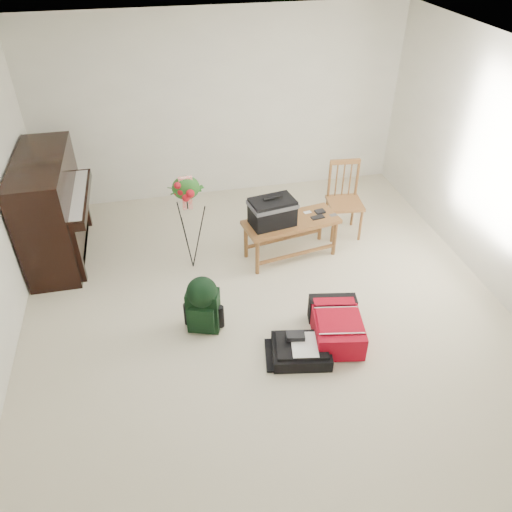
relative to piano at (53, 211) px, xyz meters
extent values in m
cube|color=beige|center=(2.19, -1.60, -0.60)|extent=(5.00, 5.50, 0.01)
cube|color=white|center=(2.19, -1.60, 1.90)|extent=(5.00, 5.50, 0.01)
cube|color=silver|center=(2.19, 1.15, 0.65)|extent=(5.00, 0.04, 2.50)
cube|color=black|center=(-0.01, 0.00, 0.03)|extent=(0.55, 1.50, 1.25)
cube|color=black|center=(0.29, 0.00, 0.13)|extent=(0.28, 1.30, 0.10)
cube|color=white|center=(0.29, 0.00, 0.18)|extent=(0.22, 1.20, 0.02)
cube|color=black|center=(0.04, 0.00, -0.55)|extent=(0.45, 1.30, 0.10)
cube|color=brown|center=(2.69, -0.64, -0.12)|extent=(1.17, 0.63, 0.04)
cylinder|color=brown|center=(2.19, -0.82, -0.37)|extent=(0.05, 0.05, 0.46)
cylinder|color=brown|center=(2.19, -0.46, -0.37)|extent=(0.05, 0.05, 0.46)
cylinder|color=brown|center=(3.19, -0.82, -0.37)|extent=(0.05, 0.05, 0.46)
cylinder|color=brown|center=(3.19, -0.46, -0.37)|extent=(0.05, 0.05, 0.46)
cube|color=brown|center=(3.48, -0.31, -0.16)|extent=(0.45, 0.45, 0.04)
cylinder|color=brown|center=(3.30, -0.48, -0.39)|extent=(0.04, 0.04, 0.42)
cylinder|color=brown|center=(3.30, -0.13, -0.39)|extent=(0.04, 0.04, 0.42)
cylinder|color=brown|center=(3.66, -0.48, -0.39)|extent=(0.04, 0.04, 0.42)
cylinder|color=brown|center=(3.66, -0.13, -0.39)|extent=(0.04, 0.04, 0.42)
cube|color=brown|center=(3.48, -0.13, 0.32)|extent=(0.38, 0.08, 0.06)
cylinder|color=brown|center=(3.30, -0.13, 0.09)|extent=(0.04, 0.04, 0.51)
cylinder|color=brown|center=(3.66, -0.13, 0.09)|extent=(0.04, 0.04, 0.51)
cube|color=#B7071C|center=(2.76, -2.08, -0.45)|extent=(0.57, 0.75, 0.26)
cube|color=black|center=(2.76, -1.82, -0.45)|extent=(0.49, 0.24, 0.28)
cube|color=#B7071C|center=(2.76, -2.13, -0.31)|extent=(0.47, 0.45, 0.02)
cube|color=silver|center=(2.76, -2.32, -0.30)|extent=(0.42, 0.09, 0.01)
cube|color=black|center=(2.36, -2.24, -0.53)|extent=(0.61, 0.52, 0.13)
cube|color=black|center=(2.36, -2.24, -0.45)|extent=(0.54, 0.45, 0.03)
cube|color=white|center=(2.38, -2.26, -0.43)|extent=(0.29, 0.36, 0.01)
cube|color=black|center=(2.30, -2.17, -0.40)|extent=(0.19, 0.14, 0.05)
cube|color=black|center=(1.51, -1.66, -0.36)|extent=(0.36, 0.28, 0.47)
cube|color=black|center=(1.51, -1.77, -0.39)|extent=(0.25, 0.13, 0.27)
sphere|color=black|center=(1.51, -1.66, -0.13)|extent=(0.30, 0.30, 0.30)
cube|color=black|center=(1.44, -1.55, -0.37)|extent=(0.05, 0.04, 0.42)
cube|color=black|center=(1.59, -1.55, -0.37)|extent=(0.05, 0.04, 0.42)
cylinder|color=black|center=(1.52, -0.61, 0.35)|extent=(0.01, 0.01, 0.32)
ellipsoid|color=#22581B|center=(1.52, -0.61, 0.45)|extent=(0.30, 0.21, 0.27)
cube|color=#F23A2A|center=(1.52, -0.63, 0.54)|extent=(0.15, 0.05, 0.08)
camera|label=1|loc=(1.24, -5.35, 2.99)|focal=35.00mm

